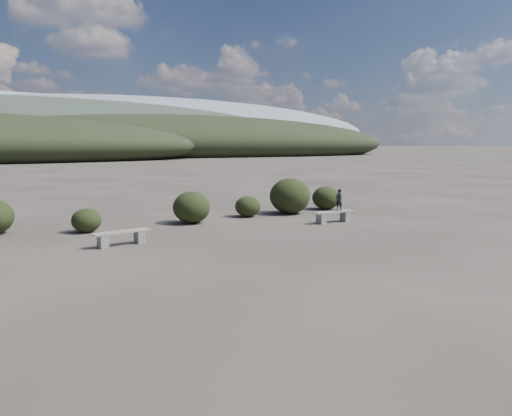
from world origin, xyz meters
TOP-DOWN VIEW (x-y plane):
  - ground at (0.00, 0.00)m, footprint 1200.00×1200.00m
  - bench_left at (-3.84, 5.13)m, footprint 1.78×0.71m
  - bench_right at (4.39, 5.80)m, footprint 1.81×0.49m
  - seated_person at (4.65, 5.81)m, footprint 0.31×0.21m
  - shrub_a at (-4.41, 7.97)m, footprint 1.01×1.01m
  - shrub_b at (-0.51, 8.19)m, footprint 1.43×1.43m
  - shrub_c at (2.15, 8.73)m, footprint 1.08×1.08m
  - shrub_d at (4.20, 8.72)m, footprint 1.77×1.77m
  - shrub_e at (6.44, 9.18)m, footprint 1.29×1.29m

SIDE VIEW (x-z plane):
  - ground at x=0.00m, z-range 0.00..0.00m
  - bench_left at x=-3.84m, z-range 0.05..0.48m
  - bench_right at x=4.39m, z-range 0.05..0.49m
  - shrub_a at x=-4.41m, z-range 0.00..0.82m
  - shrub_c at x=2.15m, z-range 0.00..0.86m
  - shrub_e at x=6.44m, z-range 0.00..1.07m
  - shrub_b at x=-0.51m, z-range 0.00..1.22m
  - shrub_d at x=4.20m, z-range 0.00..1.55m
  - seated_person at x=4.65m, z-range 0.45..1.29m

